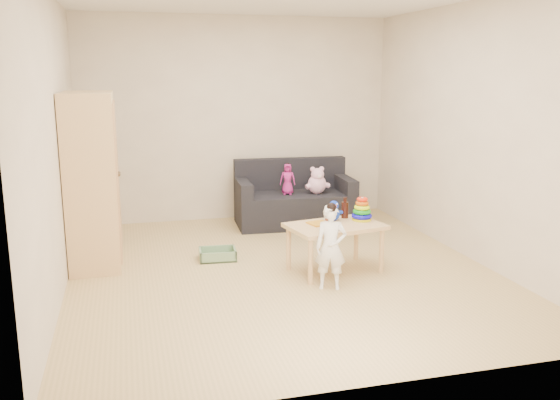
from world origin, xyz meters
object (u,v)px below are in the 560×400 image
object	(u,v)px
wardrobe	(92,180)
toddler	(331,248)
sofa	(295,209)
play_table	(335,248)

from	to	relation	value
wardrobe	toddler	bearing A→B (deg)	-32.21
wardrobe	sofa	world-z (taller)	wardrobe
play_table	toddler	bearing A→B (deg)	-114.42
play_table	wardrobe	bearing A→B (deg)	159.08
wardrobe	play_table	xyz separation A→B (m)	(2.25, -0.86, -0.62)
wardrobe	play_table	distance (m)	2.49
wardrobe	play_table	world-z (taller)	wardrobe
play_table	sofa	bearing A→B (deg)	86.24
wardrobe	sofa	size ratio (longest dim) A/B	1.18
sofa	toddler	world-z (taller)	toddler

